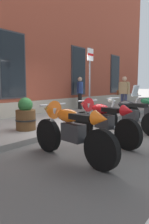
% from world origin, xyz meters
% --- Properties ---
extents(ground_plane, '(140.00, 140.00, 0.00)m').
position_xyz_m(ground_plane, '(0.00, 0.00, 0.00)').
color(ground_plane, '#565451').
extents(sidewalk, '(31.36, 3.19, 0.13)m').
position_xyz_m(sidewalk, '(0.00, 1.59, 0.07)').
color(sidewalk, gray).
rests_on(sidewalk, ground_plane).
extents(motorcycle_orange_sport, '(0.64, 2.08, 1.06)m').
position_xyz_m(motorcycle_orange_sport, '(-2.21, -1.33, 0.57)').
color(motorcycle_orange_sport, black).
rests_on(motorcycle_orange_sport, ground_plane).
extents(motorcycle_red_sport, '(0.83, 2.12, 1.05)m').
position_xyz_m(motorcycle_red_sport, '(-0.80, -1.18, 0.57)').
color(motorcycle_red_sport, black).
rests_on(motorcycle_red_sport, ground_plane).
extents(motorcycle_black_naked, '(0.62, 2.12, 0.99)m').
position_xyz_m(motorcycle_black_naked, '(0.62, -1.27, 0.49)').
color(motorcycle_black_naked, black).
rests_on(motorcycle_black_naked, ground_plane).
extents(pedestrian_blue_top, '(0.39, 0.50, 1.63)m').
position_xyz_m(pedestrian_blue_top, '(3.77, 2.73, 1.05)').
color(pedestrian_blue_top, black).
rests_on(pedestrian_blue_top, sidewalk).
extents(pedestrian_tan_coat, '(0.23, 0.66, 1.63)m').
position_xyz_m(pedestrian_tan_coat, '(4.47, 0.65, 1.05)').
color(pedestrian_tan_coat, '#2D3351').
rests_on(pedestrian_tan_coat, sidewalk).
extents(parking_sign, '(0.36, 0.07, 2.58)m').
position_xyz_m(parking_sign, '(1.52, 0.66, 1.79)').
color(parking_sign, '#4C4C51').
rests_on(parking_sign, sidewalk).
extents(barrel_planter, '(0.57, 0.57, 0.89)m').
position_xyz_m(barrel_planter, '(-1.37, 0.86, 0.52)').
color(barrel_planter, brown).
rests_on(barrel_planter, sidewalk).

